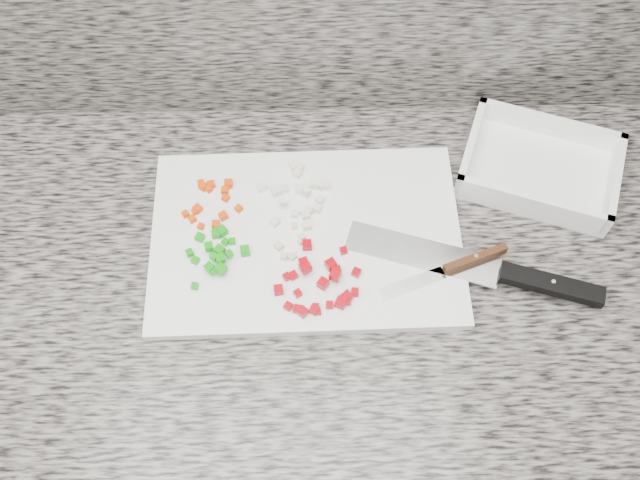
% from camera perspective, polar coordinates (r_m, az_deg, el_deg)
% --- Properties ---
extents(cabinet, '(3.92, 0.62, 0.86)m').
position_cam_1_polar(cabinet, '(1.47, -5.47, -10.51)').
color(cabinet, silver).
rests_on(cabinet, ground).
extents(countertop, '(3.96, 0.64, 0.04)m').
position_cam_1_polar(countertop, '(1.06, -7.49, -2.64)').
color(countertop, slate).
rests_on(countertop, cabinet).
extents(cutting_board, '(0.46, 0.31, 0.02)m').
position_cam_1_polar(cutting_board, '(1.05, -1.12, 0.19)').
color(cutting_board, white).
rests_on(cutting_board, countertop).
extents(carrot_pile, '(0.09, 0.09, 0.01)m').
position_cam_1_polar(carrot_pile, '(1.08, -8.65, 3.09)').
color(carrot_pile, '#E33F04').
rests_on(carrot_pile, cutting_board).
extents(onion_pile, '(0.11, 0.12, 0.02)m').
position_cam_1_polar(onion_pile, '(1.07, -1.53, 3.84)').
color(onion_pile, silver).
rests_on(onion_pile, cutting_board).
extents(green_pepper_pile, '(0.09, 0.10, 0.02)m').
position_cam_1_polar(green_pepper_pile, '(1.03, -8.20, -0.91)').
color(green_pepper_pile, '#11930D').
rests_on(green_pepper_pile, cutting_board).
extents(red_pepper_pile, '(0.12, 0.12, 0.02)m').
position_cam_1_polar(red_pepper_pile, '(1.00, 0.07, -3.49)').
color(red_pepper_pile, '#AA020B').
rests_on(red_pepper_pile, cutting_board).
extents(garlic_pile, '(0.05, 0.06, 0.01)m').
position_cam_1_polar(garlic_pile, '(1.03, -2.44, -0.52)').
color(garlic_pile, beige).
rests_on(garlic_pile, cutting_board).
extents(chef_knife, '(0.36, 0.15, 0.02)m').
position_cam_1_polar(chef_knife, '(1.04, 14.69, -2.64)').
color(chef_knife, silver).
rests_on(chef_knife, cutting_board).
extents(paring_knife, '(0.19, 0.08, 0.02)m').
position_cam_1_polar(paring_knife, '(1.03, 11.08, -1.99)').
color(paring_knife, silver).
rests_on(paring_knife, cutting_board).
extents(tray, '(0.27, 0.24, 0.05)m').
position_cam_1_polar(tray, '(1.16, 17.10, 5.50)').
color(tray, white).
rests_on(tray, countertop).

